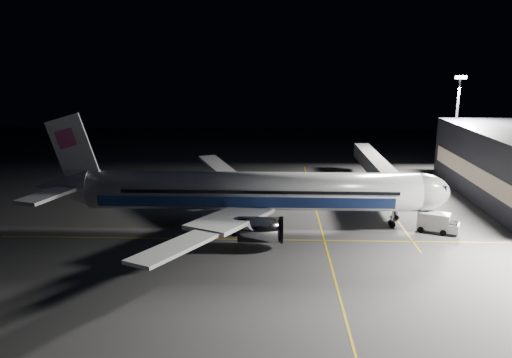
{
  "coord_description": "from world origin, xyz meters",
  "views": [
    {
      "loc": [
        2.9,
        -70.28,
        24.71
      ],
      "look_at": [
        0.3,
        4.33,
        6.0
      ],
      "focal_mm": 35.0,
      "sensor_mm": 36.0,
      "label": 1
    }
  ],
  "objects_px": {
    "floodlight_mast_north": "(457,117)",
    "service_truck": "(437,222)",
    "safety_cone_b": "(290,197)",
    "jet_bridge": "(379,169)",
    "safety_cone_a": "(234,207)",
    "airliner": "(246,192)",
    "baggage_tug": "(241,194)",
    "safety_cone_c": "(261,213)"
  },
  "relations": [
    {
      "from": "jet_bridge",
      "to": "baggage_tug",
      "type": "xyz_separation_m",
      "value": [
        -24.66,
        -3.99,
        -3.69
      ]
    },
    {
      "from": "service_truck",
      "to": "baggage_tug",
      "type": "xyz_separation_m",
      "value": [
        -29.0,
        16.28,
        -0.63
      ]
    },
    {
      "from": "baggage_tug",
      "to": "safety_cone_c",
      "type": "xyz_separation_m",
      "value": [
        3.78,
        -9.11,
        -0.64
      ]
    },
    {
      "from": "jet_bridge",
      "to": "floodlight_mast_north",
      "type": "relative_size",
      "value": 1.66
    },
    {
      "from": "baggage_tug",
      "to": "safety_cone_a",
      "type": "distance_m",
      "value": 6.21
    },
    {
      "from": "safety_cone_a",
      "to": "safety_cone_c",
      "type": "height_order",
      "value": "safety_cone_a"
    },
    {
      "from": "safety_cone_c",
      "to": "jet_bridge",
      "type": "bearing_deg",
      "value": 32.12
    },
    {
      "from": "baggage_tug",
      "to": "safety_cone_b",
      "type": "distance_m",
      "value": 8.68
    },
    {
      "from": "jet_bridge",
      "to": "baggage_tug",
      "type": "height_order",
      "value": "jet_bridge"
    },
    {
      "from": "jet_bridge",
      "to": "safety_cone_b",
      "type": "relative_size",
      "value": 56.27
    },
    {
      "from": "floodlight_mast_north",
      "to": "service_truck",
      "type": "xyz_separation_m",
      "value": [
        -13.65,
        -34.21,
        -10.84
      ]
    },
    {
      "from": "service_truck",
      "to": "safety_cone_a",
      "type": "xyz_separation_m",
      "value": [
        -29.84,
        10.16,
        -1.19
      ]
    },
    {
      "from": "safety_cone_b",
      "to": "floodlight_mast_north",
      "type": "bearing_deg",
      "value": 27.88
    },
    {
      "from": "baggage_tug",
      "to": "safety_cone_b",
      "type": "bearing_deg",
      "value": -22.24
    },
    {
      "from": "floodlight_mast_north",
      "to": "safety_cone_b",
      "type": "relative_size",
      "value": 33.86
    },
    {
      "from": "floodlight_mast_north",
      "to": "baggage_tug",
      "type": "relative_size",
      "value": 6.33
    },
    {
      "from": "service_truck",
      "to": "safety_cone_a",
      "type": "height_order",
      "value": "service_truck"
    },
    {
      "from": "airliner",
      "to": "service_truck",
      "type": "height_order",
      "value": "airliner"
    },
    {
      "from": "floodlight_mast_north",
      "to": "safety_cone_a",
      "type": "height_order",
      "value": "floodlight_mast_north"
    },
    {
      "from": "airliner",
      "to": "safety_cone_b",
      "type": "height_order",
      "value": "airliner"
    },
    {
      "from": "safety_cone_a",
      "to": "safety_cone_b",
      "type": "xyz_separation_m",
      "value": [
        9.49,
        6.06,
        -0.03
      ]
    },
    {
      "from": "baggage_tug",
      "to": "safety_cone_b",
      "type": "relative_size",
      "value": 5.35
    },
    {
      "from": "airliner",
      "to": "safety_cone_a",
      "type": "xyz_separation_m",
      "value": [
        -2.42,
        7.94,
        -4.83
      ]
    },
    {
      "from": "jet_bridge",
      "to": "baggage_tug",
      "type": "relative_size",
      "value": 10.52
    },
    {
      "from": "jet_bridge",
      "to": "service_truck",
      "type": "relative_size",
      "value": 5.75
    },
    {
      "from": "service_truck",
      "to": "safety_cone_b",
      "type": "height_order",
      "value": "service_truck"
    },
    {
      "from": "jet_bridge",
      "to": "safety_cone_b",
      "type": "xyz_separation_m",
      "value": [
        -16.0,
        -4.06,
        -4.28
      ]
    },
    {
      "from": "jet_bridge",
      "to": "safety_cone_b",
      "type": "distance_m",
      "value": 17.05
    },
    {
      "from": "jet_bridge",
      "to": "safety_cone_b",
      "type": "bearing_deg",
      "value": -165.78
    },
    {
      "from": "jet_bridge",
      "to": "safety_cone_a",
      "type": "xyz_separation_m",
      "value": [
        -25.49,
        -10.12,
        -4.24
      ]
    },
    {
      "from": "airliner",
      "to": "baggage_tug",
      "type": "relative_size",
      "value": 18.79
    },
    {
      "from": "jet_bridge",
      "to": "service_truck",
      "type": "height_order",
      "value": "jet_bridge"
    },
    {
      "from": "safety_cone_c",
      "to": "safety_cone_a",
      "type": "bearing_deg",
      "value": 147.13
    },
    {
      "from": "floodlight_mast_north",
      "to": "safety_cone_a",
      "type": "relative_size",
      "value": 30.68
    },
    {
      "from": "airliner",
      "to": "safety_cone_a",
      "type": "height_order",
      "value": "airliner"
    },
    {
      "from": "service_truck",
      "to": "safety_cone_b",
      "type": "relative_size",
      "value": 9.79
    },
    {
      "from": "jet_bridge",
      "to": "safety_cone_a",
      "type": "height_order",
      "value": "jet_bridge"
    },
    {
      "from": "service_truck",
      "to": "safety_cone_b",
      "type": "distance_m",
      "value": 26.05
    },
    {
      "from": "airliner",
      "to": "floodlight_mast_north",
      "type": "distance_m",
      "value": 52.56
    },
    {
      "from": "baggage_tug",
      "to": "safety_cone_c",
      "type": "distance_m",
      "value": 9.88
    },
    {
      "from": "service_truck",
      "to": "safety_cone_c",
      "type": "xyz_separation_m",
      "value": [
        -25.22,
        7.17,
        -1.28
      ]
    },
    {
      "from": "floodlight_mast_north",
      "to": "service_truck",
      "type": "distance_m",
      "value": 38.39
    }
  ]
}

